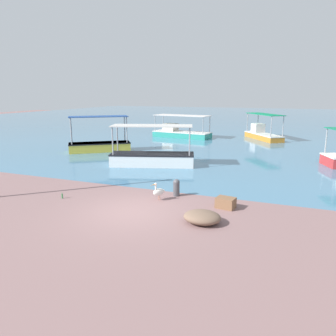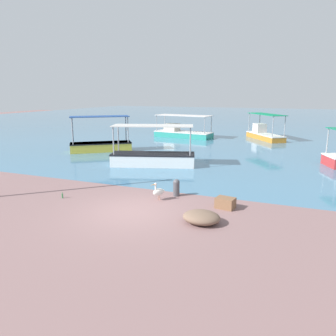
{
  "view_description": "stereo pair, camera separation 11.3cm",
  "coord_description": "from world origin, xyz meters",
  "px_view_note": "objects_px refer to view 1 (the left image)",
  "views": [
    {
      "loc": [
        5.74,
        -10.68,
        4.52
      ],
      "look_at": [
        0.5,
        2.61,
        1.23
      ],
      "focal_mm": 35.0,
      "sensor_mm": 36.0,
      "label": 1
    },
    {
      "loc": [
        5.84,
        -10.64,
        4.52
      ],
      "look_at": [
        0.5,
        2.61,
        1.23
      ],
      "focal_mm": 35.0,
      "sensor_mm": 36.0,
      "label": 2
    }
  ],
  "objects_px": {
    "fishing_boat_near_left": "(152,157)",
    "glass_bottle": "(62,196)",
    "fishing_boat_center": "(180,132)",
    "fishing_boat_far_left": "(100,145)",
    "net_pile": "(202,217)",
    "mooring_bollard": "(176,187)",
    "fishing_boat_outer": "(262,133)",
    "pelican": "(159,192)",
    "cargo_crate": "(226,203)"
  },
  "relations": [
    {
      "from": "pelican",
      "to": "cargo_crate",
      "type": "distance_m",
      "value": 2.9
    },
    {
      "from": "fishing_boat_center",
      "to": "glass_bottle",
      "type": "xyz_separation_m",
      "value": [
        1.91,
        -20.99,
        -0.44
      ]
    },
    {
      "from": "fishing_boat_near_left",
      "to": "fishing_boat_outer",
      "type": "distance_m",
      "value": 16.09
    },
    {
      "from": "fishing_boat_far_left",
      "to": "mooring_bollard",
      "type": "bearing_deg",
      "value": -41.79
    },
    {
      "from": "fishing_boat_far_left",
      "to": "fishing_boat_outer",
      "type": "bearing_deg",
      "value": 47.03
    },
    {
      "from": "fishing_boat_far_left",
      "to": "glass_bottle",
      "type": "xyz_separation_m",
      "value": [
        5.03,
        -10.73,
        -0.43
      ]
    },
    {
      "from": "net_pile",
      "to": "cargo_crate",
      "type": "distance_m",
      "value": 1.92
    },
    {
      "from": "fishing_boat_center",
      "to": "fishing_boat_far_left",
      "type": "height_order",
      "value": "fishing_boat_far_left"
    },
    {
      "from": "fishing_boat_center",
      "to": "pelican",
      "type": "xyz_separation_m",
      "value": [
        5.93,
        -19.65,
        -0.17
      ]
    },
    {
      "from": "glass_bottle",
      "to": "net_pile",
      "type": "bearing_deg",
      "value": -3.94
    },
    {
      "from": "fishing_boat_center",
      "to": "fishing_boat_near_left",
      "type": "distance_m",
      "value": 13.77
    },
    {
      "from": "fishing_boat_far_left",
      "to": "cargo_crate",
      "type": "relative_size",
      "value": 6.45
    },
    {
      "from": "fishing_boat_near_left",
      "to": "fishing_boat_outer",
      "type": "xyz_separation_m",
      "value": [
        5.22,
        15.22,
        0.02
      ]
    },
    {
      "from": "pelican",
      "to": "cargo_crate",
      "type": "xyz_separation_m",
      "value": [
        2.89,
        0.08,
        -0.16
      ]
    },
    {
      "from": "fishing_boat_center",
      "to": "net_pile",
      "type": "distance_m",
      "value": 23.01
    },
    {
      "from": "fishing_boat_center",
      "to": "glass_bottle",
      "type": "relative_size",
      "value": 22.94
    },
    {
      "from": "fishing_boat_near_left",
      "to": "glass_bottle",
      "type": "xyz_separation_m",
      "value": [
        -0.95,
        -7.52,
        -0.45
      ]
    },
    {
      "from": "cargo_crate",
      "to": "glass_bottle",
      "type": "xyz_separation_m",
      "value": [
        -6.91,
        -1.42,
        -0.11
      ]
    },
    {
      "from": "fishing_boat_center",
      "to": "pelican",
      "type": "bearing_deg",
      "value": -73.21
    },
    {
      "from": "glass_bottle",
      "to": "pelican",
      "type": "bearing_deg",
      "value": 18.47
    },
    {
      "from": "fishing_boat_far_left",
      "to": "fishing_boat_near_left",
      "type": "bearing_deg",
      "value": -28.18
    },
    {
      "from": "mooring_bollard",
      "to": "net_pile",
      "type": "relative_size",
      "value": 0.58
    },
    {
      "from": "net_pile",
      "to": "mooring_bollard",
      "type": "bearing_deg",
      "value": 126.36
    },
    {
      "from": "fishing_boat_center",
      "to": "glass_bottle",
      "type": "distance_m",
      "value": 21.08
    },
    {
      "from": "pelican",
      "to": "mooring_bollard",
      "type": "xyz_separation_m",
      "value": [
        0.51,
        0.84,
        0.04
      ]
    },
    {
      "from": "mooring_bollard",
      "to": "fishing_boat_far_left",
      "type": "bearing_deg",
      "value": 138.21
    },
    {
      "from": "fishing_boat_near_left",
      "to": "net_pile",
      "type": "height_order",
      "value": "fishing_boat_near_left"
    },
    {
      "from": "fishing_boat_center",
      "to": "fishing_boat_outer",
      "type": "height_order",
      "value": "fishing_boat_outer"
    },
    {
      "from": "fishing_boat_center",
      "to": "net_pile",
      "type": "xyz_separation_m",
      "value": [
        8.37,
        -21.44,
        -0.32
      ]
    },
    {
      "from": "mooring_bollard",
      "to": "cargo_crate",
      "type": "xyz_separation_m",
      "value": [
        2.38,
        -0.76,
        -0.2
      ]
    },
    {
      "from": "fishing_boat_far_left",
      "to": "cargo_crate",
      "type": "distance_m",
      "value": 15.15
    },
    {
      "from": "fishing_boat_outer",
      "to": "fishing_boat_far_left",
      "type": "xyz_separation_m",
      "value": [
        -11.2,
        -12.02,
        -0.03
      ]
    },
    {
      "from": "mooring_bollard",
      "to": "cargo_crate",
      "type": "bearing_deg",
      "value": -17.62
    },
    {
      "from": "fishing_boat_near_left",
      "to": "glass_bottle",
      "type": "bearing_deg",
      "value": -97.17
    },
    {
      "from": "fishing_boat_far_left",
      "to": "net_pile",
      "type": "relative_size",
      "value": 3.5
    },
    {
      "from": "fishing_boat_center",
      "to": "fishing_boat_far_left",
      "type": "relative_size",
      "value": 1.32
    },
    {
      "from": "fishing_boat_near_left",
      "to": "cargo_crate",
      "type": "xyz_separation_m",
      "value": [
        5.97,
        -6.1,
        -0.34
      ]
    },
    {
      "from": "fishing_boat_center",
      "to": "fishing_boat_far_left",
      "type": "distance_m",
      "value": 10.73
    },
    {
      "from": "fishing_boat_outer",
      "to": "cargo_crate",
      "type": "relative_size",
      "value": 7.2
    },
    {
      "from": "fishing_boat_far_left",
      "to": "mooring_bollard",
      "type": "relative_size",
      "value": 6.05
    },
    {
      "from": "fishing_boat_center",
      "to": "cargo_crate",
      "type": "height_order",
      "value": "fishing_boat_center"
    },
    {
      "from": "fishing_boat_center",
      "to": "pelican",
      "type": "relative_size",
      "value": 7.74
    },
    {
      "from": "fishing_boat_outer",
      "to": "cargo_crate",
      "type": "xyz_separation_m",
      "value": [
        0.75,
        -21.32,
        -0.36
      ]
    },
    {
      "from": "fishing_boat_outer",
      "to": "glass_bottle",
      "type": "distance_m",
      "value": 23.57
    },
    {
      "from": "fishing_boat_near_left",
      "to": "fishing_boat_outer",
      "type": "bearing_deg",
      "value": 71.09
    },
    {
      "from": "fishing_boat_outer",
      "to": "pelican",
      "type": "bearing_deg",
      "value": -95.72
    },
    {
      "from": "fishing_boat_outer",
      "to": "fishing_boat_far_left",
      "type": "distance_m",
      "value": 16.43
    },
    {
      "from": "mooring_bollard",
      "to": "net_pile",
      "type": "xyz_separation_m",
      "value": [
        1.93,
        -2.62,
        -0.19
      ]
    },
    {
      "from": "glass_bottle",
      "to": "mooring_bollard",
      "type": "bearing_deg",
      "value": 25.67
    },
    {
      "from": "net_pile",
      "to": "pelican",
      "type": "bearing_deg",
      "value": 143.83
    }
  ]
}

